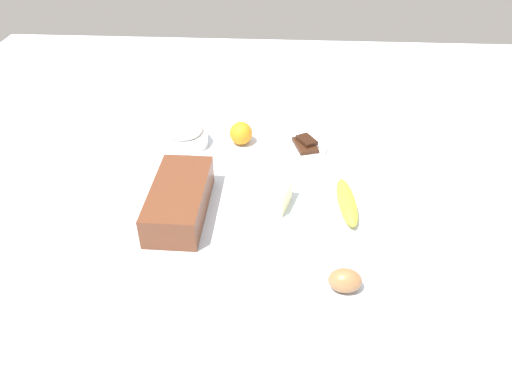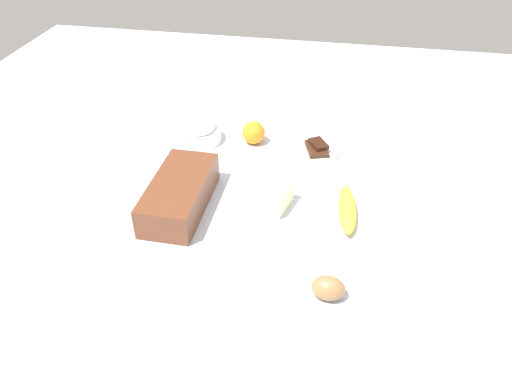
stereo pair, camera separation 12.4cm
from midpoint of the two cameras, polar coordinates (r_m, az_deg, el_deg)
The scene contains 8 objects.
ground_plane at distance 1.28m, azimuth -2.79°, elevation -1.90°, with size 2.40×2.40×0.02m, color silver.
loaf_pan at distance 1.24m, azimuth -11.64°, elevation -0.91°, with size 0.28×0.13×0.08m.
flour_bowl at distance 1.52m, azimuth -10.59°, elevation 6.34°, with size 0.14×0.14×0.07m.
banana at distance 1.26m, azimuth 7.59°, elevation -1.18°, with size 0.19×0.04×0.04m, color yellow.
orange_fruit at distance 1.50m, azimuth -4.12°, elevation 6.67°, with size 0.07×0.07×0.07m, color orange.
butter_block at distance 1.25m, azimuth -0.62°, elevation -0.52°, with size 0.09×0.06×0.06m, color #F4EDB2.
egg_near_butter at distance 1.05m, azimuth 6.78°, elevation -10.19°, with size 0.05×0.05×0.07m, color #9B683F.
chocolate_plate at distance 1.48m, azimuth 3.28°, elevation 5.14°, with size 0.13×0.13×0.03m.
Camera 1 is at (-1.00, -0.06, 0.79)m, focal length 34.91 mm.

